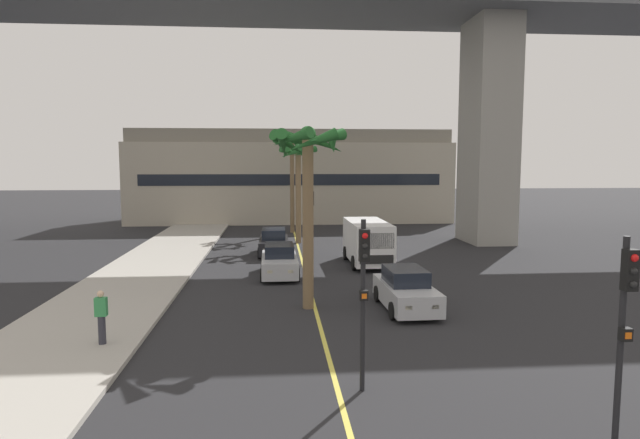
# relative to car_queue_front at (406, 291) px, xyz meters

# --- Properties ---
(sidewalk_left) EXTENTS (4.80, 80.00, 0.15)m
(sidewalk_left) POSITION_rel_car_queue_front_xyz_m (-11.42, 0.13, -0.65)
(sidewalk_left) COLOR #ADA89E
(sidewalk_left) RESTS_ON ground
(lane_stripe_center) EXTENTS (0.14, 56.00, 0.01)m
(lane_stripe_center) POSITION_rel_car_queue_front_xyz_m (-3.42, 8.13, -0.72)
(lane_stripe_center) COLOR #DBCC4C
(lane_stripe_center) RESTS_ON ground
(bridge_overpass) EXTENTS (89.10, 8.00, 19.45)m
(bridge_overpass) POSITION_rel_car_queue_front_xyz_m (-2.21, 16.86, 15.09)
(bridge_overpass) COLOR slate
(bridge_overpass) RESTS_ON ground
(pier_building_backdrop) EXTENTS (29.66, 8.04, 8.54)m
(pier_building_backdrop) POSITION_rel_car_queue_front_xyz_m (-3.42, 32.16, 3.49)
(pier_building_backdrop) COLOR #BCB29E
(pier_building_backdrop) RESTS_ON ground
(car_queue_front) EXTENTS (1.92, 4.14, 1.56)m
(car_queue_front) POSITION_rel_car_queue_front_xyz_m (0.00, 0.00, 0.00)
(car_queue_front) COLOR #B7BABF
(car_queue_front) RESTS_ON ground
(car_queue_second) EXTENTS (1.86, 4.11, 1.56)m
(car_queue_second) POSITION_rel_car_queue_front_xyz_m (-5.01, 12.73, 0.00)
(car_queue_second) COLOR black
(car_queue_second) RESTS_ON ground
(car_queue_third) EXTENTS (1.87, 4.12, 1.56)m
(car_queue_third) POSITION_rel_car_queue_front_xyz_m (-4.73, 6.46, 0.00)
(car_queue_third) COLOR #B7BABF
(car_queue_third) RESTS_ON ground
(delivery_van) EXTENTS (2.19, 5.26, 2.36)m
(delivery_van) POSITION_rel_car_queue_front_xyz_m (0.09, 9.12, 0.57)
(delivery_van) COLOR white
(delivery_van) RESTS_ON ground
(traffic_light_median_near) EXTENTS (0.24, 0.37, 4.20)m
(traffic_light_median_near) POSITION_rel_car_queue_front_xyz_m (-2.83, -7.21, 1.99)
(traffic_light_median_near) COLOR black
(traffic_light_median_near) RESTS_ON ground
(traffic_light_right_far_corner) EXTENTS (0.24, 0.37, 4.20)m
(traffic_light_right_far_corner) POSITION_rel_car_queue_front_xyz_m (1.48, -10.49, 1.99)
(traffic_light_right_far_corner) COLOR black
(traffic_light_right_far_corner) RESTS_ON ground
(traffic_light_median_far) EXTENTS (0.24, 0.37, 4.20)m
(traffic_light_median_far) POSITION_rel_car_queue_front_xyz_m (-2.92, 9.68, 1.99)
(traffic_light_median_far) COLOR black
(traffic_light_median_far) RESTS_ON ground
(palm_tree_near_median) EXTENTS (2.95, 2.94, 6.89)m
(palm_tree_near_median) POSITION_rel_car_queue_front_xyz_m (-3.68, 0.46, 4.77)
(palm_tree_near_median) COLOR brown
(palm_tree_near_median) RESTS_ON ground
(palm_tree_mid_median) EXTENTS (3.11, 3.10, 7.62)m
(palm_tree_mid_median) POSITION_rel_car_queue_front_xyz_m (-3.54, 23.09, 5.66)
(palm_tree_mid_median) COLOR brown
(palm_tree_mid_median) RESTS_ON ground
(palm_tree_far_median) EXTENTS (2.66, 2.81, 6.78)m
(palm_tree_far_median) POSITION_rel_car_queue_front_xyz_m (-3.32, 17.40, 4.62)
(palm_tree_far_median) COLOR brown
(palm_tree_far_median) RESTS_ON ground
(pedestrian_near_crosswalk) EXTENTS (0.34, 0.22, 1.62)m
(pedestrian_near_crosswalk) POSITION_rel_car_queue_front_xyz_m (-10.08, -3.55, 0.28)
(pedestrian_near_crosswalk) COLOR #2D2D38
(pedestrian_near_crosswalk) RESTS_ON sidewalk_left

